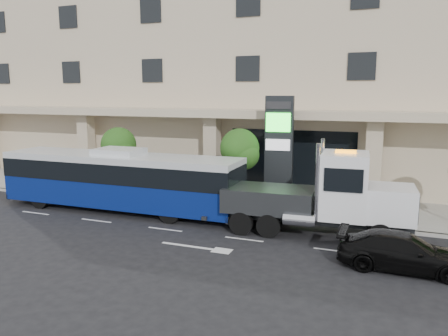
# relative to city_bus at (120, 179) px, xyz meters

# --- Properties ---
(ground) EXTENTS (120.00, 120.00, 0.00)m
(ground) POSITION_rel_city_bus_xyz_m (7.95, -0.66, -1.77)
(ground) COLOR black
(ground) RESTS_ON ground
(sidewalk) EXTENTS (120.00, 6.00, 0.15)m
(sidewalk) POSITION_rel_city_bus_xyz_m (7.95, 4.34, -1.70)
(sidewalk) COLOR gray
(sidewalk) RESTS_ON ground
(curb) EXTENTS (120.00, 0.30, 0.15)m
(curb) POSITION_rel_city_bus_xyz_m (7.95, 1.34, -1.70)
(curb) COLOR gray
(curb) RESTS_ON ground
(convention_center) EXTENTS (60.00, 17.60, 20.00)m
(convention_center) POSITION_rel_city_bus_xyz_m (7.95, 14.76, 8.20)
(convention_center) COLOR #C1AC91
(convention_center) RESTS_ON ground
(tree_left) EXTENTS (2.27, 2.20, 4.22)m
(tree_left) POSITION_rel_city_bus_xyz_m (-2.02, 2.93, 1.34)
(tree_left) COLOR #422B19
(tree_left) RESTS_ON sidewalk
(tree_mid) EXTENTS (2.28, 2.20, 4.38)m
(tree_mid) POSITION_rel_city_bus_xyz_m (5.98, 2.93, 1.49)
(tree_mid) COLOR #422B19
(tree_mid) RESTS_ON sidewalk
(city_bus) EXTENTS (13.78, 3.03, 3.48)m
(city_bus) POSITION_rel_city_bus_xyz_m (0.00, 0.00, 0.00)
(city_bus) COLOR black
(city_bus) RESTS_ON ground
(tow_truck) EXTENTS (9.62, 2.85, 4.37)m
(tow_truck) POSITION_rel_city_bus_xyz_m (11.16, -0.33, 0.02)
(tow_truck) COLOR #2D3033
(tow_truck) RESTS_ON ground
(black_sedan) EXTENTS (4.74, 1.95, 1.37)m
(black_sedan) POSITION_rel_city_bus_xyz_m (14.51, -3.25, -1.09)
(black_sedan) COLOR black
(black_sedan) RESTS_ON ground
(signage_pylon) EXTENTS (1.59, 0.71, 6.17)m
(signage_pylon) POSITION_rel_city_bus_xyz_m (8.00, 3.70, 1.51)
(signage_pylon) COLOR black
(signage_pylon) RESTS_ON sidewalk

